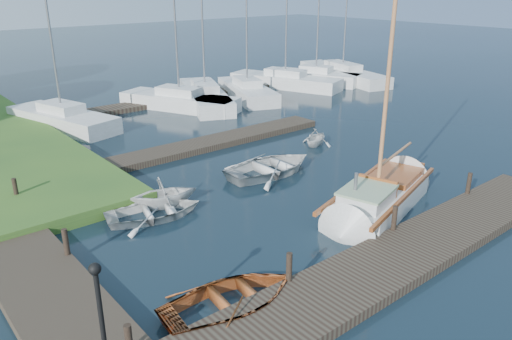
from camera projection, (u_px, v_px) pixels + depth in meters
ground at (256, 200)px, 18.56m from camera, size 160.00×160.00×0.00m
near_dock at (390, 262)px, 14.17m from camera, size 18.00×2.20×0.30m
left_dock at (12, 243)px, 15.20m from camera, size 2.20×18.00×0.30m
far_dock at (203, 145)px, 24.39m from camera, size 14.00×1.60×0.30m
pontoon at (222, 92)px, 36.00m from camera, size 30.00×1.60×0.30m
mooring_post_1 at (289, 267)px, 12.92m from camera, size 0.16×0.16×0.80m
mooring_post_2 at (394, 218)px, 15.59m from camera, size 0.16×0.16×0.80m
mooring_post_3 at (469, 183)px, 18.26m from camera, size 0.16×0.16×0.80m
mooring_post_4 at (66, 242)px, 14.15m from camera, size 0.16×0.16×0.80m
mooring_post_5 at (15, 189)px, 17.76m from camera, size 0.16×0.16×0.80m
lamp_post at (99, 303)px, 9.53m from camera, size 0.24×0.24×2.44m
sailboat at (380, 198)px, 17.86m from camera, size 7.41×3.87×9.83m
dinghy at (232, 296)px, 12.28m from camera, size 3.93×3.01×0.75m
tender_a at (154, 209)px, 17.06m from camera, size 3.75×3.07×0.68m
tender_b at (164, 191)px, 17.79m from camera, size 2.84×2.62×1.25m
tender_c at (271, 164)px, 20.96m from camera, size 4.23×3.10×0.85m
tender_d at (316, 136)px, 24.63m from camera, size 2.31×2.16×0.99m
marina_boat_0 at (62, 117)px, 27.56m from camera, size 4.11×7.63×11.57m
marina_boat_2 at (179, 100)px, 31.66m from camera, size 5.27×8.01×10.76m
marina_boat_3 at (205, 94)px, 33.21m from camera, size 5.75×9.23×11.68m
marina_boat_4 at (247, 90)px, 34.63m from camera, size 4.60×7.63×10.72m
marina_boat_5 at (285, 80)px, 38.07m from camera, size 5.05×8.82×10.08m
marina_boat_6 at (316, 76)px, 39.61m from camera, size 4.61×7.21×10.38m
marina_boat_7 at (343, 73)px, 41.19m from camera, size 4.64×10.44×11.35m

